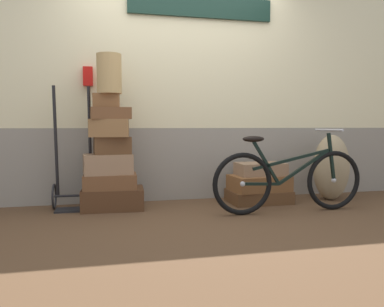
% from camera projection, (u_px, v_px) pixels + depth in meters
% --- Properties ---
extents(ground, '(9.77, 5.20, 0.06)m').
position_uv_depth(ground, '(195.00, 217.00, 3.63)').
color(ground, '#513823').
extents(station_building, '(7.77, 0.74, 2.70)m').
position_uv_depth(station_building, '(180.00, 83.00, 4.36)').
color(station_building, gray).
rests_on(station_building, ground).
extents(suitcase_0, '(0.64, 0.42, 0.22)m').
position_uv_depth(suitcase_0, '(113.00, 198.00, 3.86)').
color(suitcase_0, '#4C2D19').
rests_on(suitcase_0, ground).
extents(suitcase_1, '(0.53, 0.36, 0.15)m').
position_uv_depth(suitcase_1, '(110.00, 181.00, 3.83)').
color(suitcase_1, brown).
rests_on(suitcase_1, suitcase_0).
extents(suitcase_2, '(0.51, 0.37, 0.20)m').
position_uv_depth(suitcase_2, '(108.00, 164.00, 3.82)').
color(suitcase_2, '#937051').
rests_on(suitcase_2, suitcase_1).
extents(suitcase_3, '(0.38, 0.28, 0.18)m').
position_uv_depth(suitcase_3, '(112.00, 145.00, 3.83)').
color(suitcase_3, brown).
rests_on(suitcase_3, suitcase_2).
extents(suitcase_4, '(0.40, 0.28, 0.18)m').
position_uv_depth(suitcase_4, '(109.00, 128.00, 3.76)').
color(suitcase_4, olive).
rests_on(suitcase_4, suitcase_3).
extents(suitcase_5, '(0.41, 0.29, 0.12)m').
position_uv_depth(suitcase_5, '(111.00, 113.00, 3.76)').
color(suitcase_5, brown).
rests_on(suitcase_5, suitcase_4).
extents(suitcase_6, '(0.27, 0.19, 0.14)m').
position_uv_depth(suitcase_6, '(106.00, 101.00, 3.77)').
color(suitcase_6, brown).
rests_on(suitcase_6, suitcase_5).
extents(suitcase_7, '(0.67, 0.46, 0.14)m').
position_uv_depth(suitcase_7, '(258.00, 196.00, 4.20)').
color(suitcase_7, brown).
rests_on(suitcase_7, ground).
extents(suitcase_8, '(0.66, 0.47, 0.17)m').
position_uv_depth(suitcase_8, '(259.00, 183.00, 4.18)').
color(suitcase_8, brown).
rests_on(suitcase_8, suitcase_7).
extents(suitcase_9, '(0.53, 0.34, 0.14)m').
position_uv_depth(suitcase_9, '(260.00, 169.00, 4.19)').
color(suitcase_9, '#937051').
rests_on(suitcase_9, suitcase_8).
extents(wicker_basket, '(0.24, 0.24, 0.39)m').
position_uv_depth(wicker_basket, '(109.00, 74.00, 3.74)').
color(wicker_basket, tan).
rests_on(wicker_basket, suitcase_6).
extents(luggage_trolley, '(0.42, 0.35, 1.26)m').
position_uv_depth(luggage_trolley, '(74.00, 180.00, 3.86)').
color(luggage_trolley, black).
rests_on(luggage_trolley, ground).
extents(burlap_sack, '(0.42, 0.36, 0.75)m').
position_uv_depth(burlap_sack, '(331.00, 167.00, 4.33)').
color(burlap_sack, '#9E8966').
rests_on(burlap_sack, ground).
extents(bicycle, '(1.60, 0.46, 0.83)m').
position_uv_depth(bicycle, '(289.00, 179.00, 3.70)').
color(bicycle, black).
rests_on(bicycle, ground).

